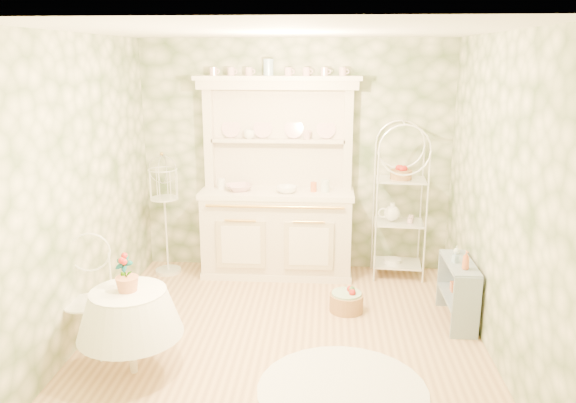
# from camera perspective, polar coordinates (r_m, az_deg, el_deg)

# --- Properties ---
(floor) EXTENTS (3.60, 3.60, 0.00)m
(floor) POSITION_cam_1_polar(r_m,az_deg,el_deg) (5.33, -0.39, -13.44)
(floor) COLOR #DAB07D
(floor) RESTS_ON ground
(ceiling) EXTENTS (3.60, 3.60, 0.00)m
(ceiling) POSITION_cam_1_polar(r_m,az_deg,el_deg) (4.71, -0.45, 16.97)
(ceiling) COLOR white
(ceiling) RESTS_ON floor
(wall_left) EXTENTS (3.60, 3.60, 0.00)m
(wall_left) POSITION_cam_1_polar(r_m,az_deg,el_deg) (5.29, -20.24, 1.08)
(wall_left) COLOR beige
(wall_left) RESTS_ON floor
(wall_right) EXTENTS (3.60, 3.60, 0.00)m
(wall_right) POSITION_cam_1_polar(r_m,az_deg,el_deg) (5.04, 20.45, 0.40)
(wall_right) COLOR beige
(wall_right) RESTS_ON floor
(wall_back) EXTENTS (3.60, 3.60, 0.00)m
(wall_back) POSITION_cam_1_polar(r_m,az_deg,el_deg) (6.60, 0.80, 4.53)
(wall_back) COLOR beige
(wall_back) RESTS_ON floor
(wall_front) EXTENTS (3.60, 3.60, 0.00)m
(wall_front) POSITION_cam_1_polar(r_m,az_deg,el_deg) (3.13, -3.00, -7.08)
(wall_front) COLOR beige
(wall_front) RESTS_ON floor
(kitchen_dresser) EXTENTS (1.87, 0.61, 2.29)m
(kitchen_dresser) POSITION_cam_1_polar(r_m,az_deg,el_deg) (6.38, -1.15, 2.30)
(kitchen_dresser) COLOR silver
(kitchen_dresser) RESTS_ON floor
(bakers_rack) EXTENTS (0.62, 0.46, 1.90)m
(bakers_rack) POSITION_cam_1_polar(r_m,az_deg,el_deg) (6.49, 11.29, 0.43)
(bakers_rack) COLOR white
(bakers_rack) RESTS_ON floor
(side_shelf) EXTENTS (0.31, 0.69, 0.57)m
(side_shelf) POSITION_cam_1_polar(r_m,az_deg,el_deg) (5.70, 16.84, -8.97)
(side_shelf) COLOR #8495A2
(side_shelf) RESTS_ON floor
(round_table) EXTENTS (0.63, 0.63, 0.66)m
(round_table) POSITION_cam_1_polar(r_m,az_deg,el_deg) (4.80, -15.63, -12.93)
(round_table) COLOR white
(round_table) RESTS_ON floor
(cafe_chair) EXTENTS (0.57, 0.57, 1.00)m
(cafe_chair) POSITION_cam_1_polar(r_m,az_deg,el_deg) (5.17, -19.93, -9.17)
(cafe_chair) COLOR white
(cafe_chair) RESTS_ON floor
(birdcage_stand) EXTENTS (0.37, 0.37, 1.47)m
(birdcage_stand) POSITION_cam_1_polar(r_m,az_deg,el_deg) (6.67, -12.38, -1.14)
(birdcage_stand) COLOR white
(birdcage_stand) RESTS_ON floor
(floor_basket) EXTENTS (0.39, 0.39, 0.20)m
(floor_basket) POSITION_cam_1_polar(r_m,az_deg,el_deg) (5.78, 5.95, -10.11)
(floor_basket) COLOR #A97A4C
(floor_basket) RESTS_ON floor
(lace_rug) EXTENTS (1.67, 1.67, 0.01)m
(lace_rug) POSITION_cam_1_polar(r_m,az_deg,el_deg) (4.59, 5.56, -18.47)
(lace_rug) COLOR white
(lace_rug) RESTS_ON floor
(bowl_floral) EXTENTS (0.38, 0.38, 0.07)m
(bowl_floral) POSITION_cam_1_polar(r_m,az_deg,el_deg) (6.43, -4.99, 1.17)
(bowl_floral) COLOR white
(bowl_floral) RESTS_ON kitchen_dresser
(bowl_white) EXTENTS (0.31, 0.31, 0.08)m
(bowl_white) POSITION_cam_1_polar(r_m,az_deg,el_deg) (6.31, -0.15, 0.97)
(bowl_white) COLOR white
(bowl_white) RESTS_ON kitchen_dresser
(cup_left) EXTENTS (0.16, 0.16, 0.10)m
(cup_left) POSITION_cam_1_polar(r_m,az_deg,el_deg) (6.49, -3.96, 6.65)
(cup_left) COLOR white
(cup_left) RESTS_ON kitchen_dresser
(cup_right) EXTENTS (0.12, 0.12, 0.10)m
(cup_right) POSITION_cam_1_polar(r_m,az_deg,el_deg) (6.44, 1.93, 6.60)
(cup_right) COLOR white
(cup_right) RESTS_ON kitchen_dresser
(potted_geranium) EXTENTS (0.17, 0.14, 0.28)m
(potted_geranium) POSITION_cam_1_polar(r_m,az_deg,el_deg) (4.60, -16.23, -7.11)
(potted_geranium) COLOR #3F7238
(potted_geranium) RESTS_ON round_table
(bottle_amber) EXTENTS (0.08, 0.08, 0.17)m
(bottle_amber) POSITION_cam_1_polar(r_m,az_deg,el_deg) (5.39, 17.62, -5.90)
(bottle_amber) COLOR #D16837
(bottle_amber) RESTS_ON side_shelf
(bottle_blue) EXTENTS (0.06, 0.06, 0.11)m
(bottle_blue) POSITION_cam_1_polar(r_m,az_deg,el_deg) (5.54, 16.62, -5.57)
(bottle_blue) COLOR #98BBD4
(bottle_blue) RESTS_ON side_shelf
(bottle_glass) EXTENTS (0.08, 0.08, 0.08)m
(bottle_glass) POSITION_cam_1_polar(r_m,az_deg,el_deg) (5.78, 16.77, -4.80)
(bottle_glass) COLOR silver
(bottle_glass) RESTS_ON side_shelf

